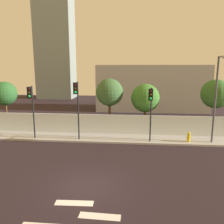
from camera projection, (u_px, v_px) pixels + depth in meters
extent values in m
plane|color=black|center=(87.00, 186.00, 12.06)|extent=(80.00, 80.00, 0.00)
cube|color=#A7A7A7|center=(105.00, 138.00, 20.06)|extent=(36.00, 2.40, 0.15)
cube|color=silver|center=(107.00, 124.00, 21.14)|extent=(36.00, 0.18, 1.80)
cube|color=silver|center=(100.00, 216.00, 9.62)|extent=(1.81, 0.50, 0.01)
cube|color=silver|center=(74.00, 203.00, 10.57)|extent=(1.82, 0.51, 0.01)
cylinder|color=black|center=(151.00, 115.00, 18.64)|extent=(0.12, 0.12, 4.49)
cylinder|color=black|center=(151.00, 89.00, 17.79)|extent=(0.20, 0.92, 0.08)
cube|color=black|center=(151.00, 95.00, 17.41)|extent=(0.36, 0.24, 0.90)
sphere|color=black|center=(151.00, 91.00, 17.25)|extent=(0.18, 0.18, 0.18)
sphere|color=#33260A|center=(151.00, 95.00, 17.30)|extent=(0.18, 0.18, 0.18)
sphere|color=#19F24C|center=(151.00, 98.00, 17.35)|extent=(0.18, 0.18, 0.18)
cylinder|color=black|center=(78.00, 111.00, 19.14)|extent=(0.12, 0.12, 4.95)
cylinder|color=black|center=(76.00, 83.00, 18.09)|extent=(0.20, 1.21, 0.08)
cube|color=black|center=(75.00, 88.00, 17.57)|extent=(0.36, 0.23, 0.90)
sphere|color=black|center=(75.00, 85.00, 17.40)|extent=(0.18, 0.18, 0.18)
sphere|color=#33260A|center=(75.00, 89.00, 17.45)|extent=(0.18, 0.18, 0.18)
sphere|color=#19F24C|center=(75.00, 92.00, 17.50)|extent=(0.18, 0.18, 0.18)
cylinder|color=black|center=(33.00, 112.00, 19.53)|extent=(0.12, 0.12, 4.58)
cylinder|color=black|center=(30.00, 87.00, 18.57)|extent=(0.35, 1.10, 0.08)
cube|color=black|center=(29.00, 92.00, 18.10)|extent=(0.38, 0.28, 0.90)
sphere|color=black|center=(29.00, 89.00, 17.93)|extent=(0.18, 0.18, 0.18)
sphere|color=#33260A|center=(29.00, 93.00, 17.98)|extent=(0.18, 0.18, 0.18)
sphere|color=#19F24C|center=(29.00, 96.00, 18.03)|extent=(0.18, 0.18, 0.18)
cylinder|color=#4C4C51|center=(215.00, 101.00, 18.14)|extent=(0.16, 0.16, 6.94)
cylinder|color=#4C4C51|center=(223.00, 56.00, 16.67)|extent=(0.12, 1.67, 0.10)
cylinder|color=gold|center=(189.00, 138.00, 18.80)|extent=(0.24, 0.24, 0.66)
sphere|color=gold|center=(189.00, 134.00, 18.73)|extent=(0.26, 0.26, 0.26)
cylinder|color=gold|center=(187.00, 138.00, 18.81)|extent=(0.10, 0.09, 0.09)
cylinder|color=gold|center=(191.00, 138.00, 18.78)|extent=(0.10, 0.09, 0.09)
cylinder|color=brown|center=(7.00, 114.00, 23.44)|extent=(0.20, 0.20, 2.98)
sphere|color=#2B602B|center=(5.00, 94.00, 23.03)|extent=(2.42, 2.42, 2.42)
cylinder|color=brown|center=(110.00, 115.00, 22.46)|extent=(0.23, 0.23, 3.14)
sphere|color=#3B6335|center=(109.00, 92.00, 22.02)|extent=(2.66, 2.66, 2.66)
cylinder|color=brown|center=(145.00, 119.00, 22.19)|extent=(0.24, 0.24, 2.60)
sphere|color=#3B792C|center=(145.00, 98.00, 21.80)|extent=(2.74, 2.74, 2.74)
cylinder|color=brown|center=(213.00, 118.00, 21.56)|extent=(0.17, 0.17, 3.09)
sphere|color=#35662B|center=(216.00, 94.00, 21.12)|extent=(2.71, 2.71, 2.71)
cube|color=#A5A5A5|center=(151.00, 88.00, 33.93)|extent=(15.90, 6.00, 6.61)
cube|color=gray|center=(55.00, 43.00, 45.83)|extent=(7.21, 5.00, 22.38)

